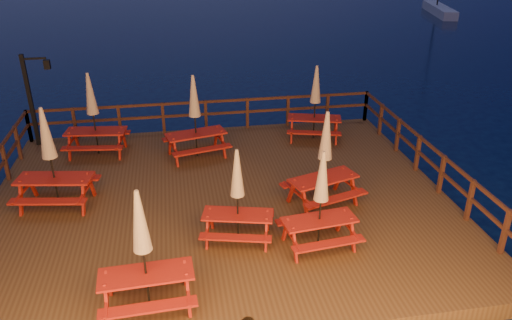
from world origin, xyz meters
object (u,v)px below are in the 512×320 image
object	(u,v)px
picnic_table_2	(321,199)
sailboat	(439,10)
lamp_post	(34,92)
picnic_table_0	(93,113)
picnic_table_1	(143,249)

from	to	relation	value
picnic_table_2	sailboat	bearing A→B (deg)	51.16
lamp_post	picnic_table_0	bearing A→B (deg)	-30.03
lamp_post	picnic_table_0	size ratio (longest dim) A/B	1.15
picnic_table_2	lamp_post	bearing A→B (deg)	129.41
lamp_post	picnic_table_1	xyz separation A→B (m)	(3.60, -8.40, -0.49)
lamp_post	picnic_table_2	size ratio (longest dim) A/B	1.28
picnic_table_0	picnic_table_2	xyz separation A→B (m)	(5.46, -5.99, -0.14)
picnic_table_1	picnic_table_2	size ratio (longest dim) A/B	1.07
picnic_table_0	picnic_table_2	size ratio (longest dim) A/B	1.11
picnic_table_0	picnic_table_1	bearing A→B (deg)	-69.48
lamp_post	picnic_table_1	size ratio (longest dim) A/B	1.20
picnic_table_0	picnic_table_2	bearing A→B (deg)	-40.41
sailboat	picnic_table_2	world-z (taller)	sailboat
lamp_post	picnic_table_2	distance (m)	10.20
lamp_post	picnic_table_0	distance (m)	2.20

